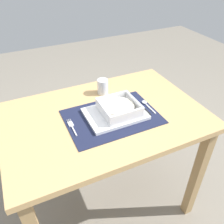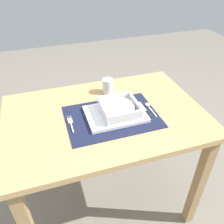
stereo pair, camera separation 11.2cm
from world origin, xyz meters
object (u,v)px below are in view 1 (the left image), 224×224
(butter_knife, at_px, (144,108))
(bread_knife, at_px, (137,108))
(porridge_bowl, at_px, (119,108))
(spoon, at_px, (146,104))
(dining_table, at_px, (105,132))
(drinking_glass, at_px, (103,87))
(fork, at_px, (72,126))

(butter_knife, bearing_deg, bread_knife, 140.79)
(porridge_bowl, xyz_separation_m, spoon, (0.17, 0.02, -0.03))
(spoon, bearing_deg, bread_knife, -173.43)
(dining_table, xyz_separation_m, drinking_glass, (0.07, 0.19, 0.15))
(porridge_bowl, bearing_deg, fork, 176.76)
(porridge_bowl, bearing_deg, bread_knife, 5.61)
(fork, xyz_separation_m, drinking_glass, (0.25, 0.21, 0.03))
(spoon, relative_size, butter_knife, 0.83)
(fork, bearing_deg, dining_table, 10.87)
(butter_knife, height_order, drinking_glass, drinking_glass)
(porridge_bowl, height_order, butter_knife, porridge_bowl)
(dining_table, distance_m, fork, 0.21)
(dining_table, xyz_separation_m, porridge_bowl, (0.06, -0.04, 0.15))
(bread_knife, bearing_deg, fork, 174.38)
(fork, relative_size, bread_knife, 0.88)
(dining_table, relative_size, butter_knife, 6.91)
(spoon, bearing_deg, drinking_glass, 125.88)
(drinking_glass, bearing_deg, fork, -139.49)
(spoon, xyz_separation_m, butter_knife, (-0.03, -0.03, -0.00))
(dining_table, relative_size, fork, 7.74)
(spoon, distance_m, drinking_glass, 0.26)
(drinking_glass, bearing_deg, dining_table, -111.21)
(dining_table, height_order, drinking_glass, drinking_glass)
(fork, bearing_deg, spoon, 4.47)
(butter_knife, xyz_separation_m, drinking_glass, (-0.12, 0.23, 0.03))
(spoon, bearing_deg, butter_knife, -139.88)
(porridge_bowl, xyz_separation_m, butter_knife, (0.14, -0.01, -0.04))
(porridge_bowl, distance_m, drinking_glass, 0.23)
(dining_table, height_order, fork, fork)
(porridge_bowl, relative_size, butter_knife, 1.22)
(drinking_glass, bearing_deg, butter_knife, -62.03)
(fork, bearing_deg, porridge_bowl, 0.53)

